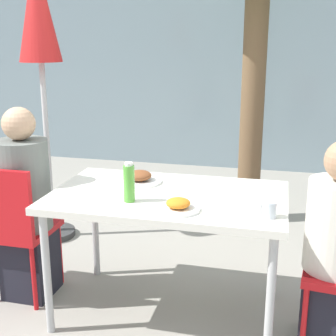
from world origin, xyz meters
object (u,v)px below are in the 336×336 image
(chair_left, at_px, (12,222))
(drinking_cup, at_px, (269,210))
(person_left, at_px, (26,209))
(salad_bowl, at_px, (251,204))
(bottle, at_px, (129,183))
(person_right, at_px, (336,255))
(closed_umbrella, at_px, (39,29))

(chair_left, relative_size, drinking_cup, 10.92)
(person_left, xyz_separation_m, salad_bowl, (1.37, -0.13, 0.20))
(bottle, distance_m, salad_bowl, 0.64)
(bottle, height_order, salad_bowl, bottle)
(chair_left, height_order, drinking_cup, chair_left)
(bottle, bearing_deg, person_left, 166.28)
(person_right, bearing_deg, bottle, 10.21)
(person_left, xyz_separation_m, person_right, (1.81, -0.11, -0.04))
(person_right, xyz_separation_m, bottle, (-1.08, -0.07, 0.32))
(bottle, bearing_deg, salad_bowl, 4.35)
(closed_umbrella, height_order, bottle, closed_umbrella)
(person_right, height_order, closed_umbrella, closed_umbrella)
(chair_left, relative_size, person_left, 0.72)
(chair_left, relative_size, closed_umbrella, 0.40)
(person_right, xyz_separation_m, closed_umbrella, (-2.11, 0.98, 1.13))
(bottle, relative_size, drinking_cup, 2.69)
(closed_umbrella, bearing_deg, person_left, -71.07)
(bottle, bearing_deg, person_right, 3.57)
(chair_left, bearing_deg, person_right, -0.57)
(closed_umbrella, bearing_deg, salad_bowl, -30.89)
(salad_bowl, bearing_deg, chair_left, 177.92)
(closed_umbrella, relative_size, bottle, 10.28)
(chair_left, bearing_deg, bottle, -6.81)
(person_left, bearing_deg, bottle, -13.28)
(closed_umbrella, relative_size, drinking_cup, 27.63)
(person_right, xyz_separation_m, drinking_cup, (-0.34, -0.13, 0.26))
(person_right, relative_size, bottle, 5.23)
(chair_left, bearing_deg, salad_bowl, -1.64)
(person_right, relative_size, drinking_cup, 14.07)
(person_right, height_order, salad_bowl, person_right)
(bottle, xyz_separation_m, drinking_cup, (0.73, -0.06, -0.06))
(closed_umbrella, distance_m, bottle, 1.68)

